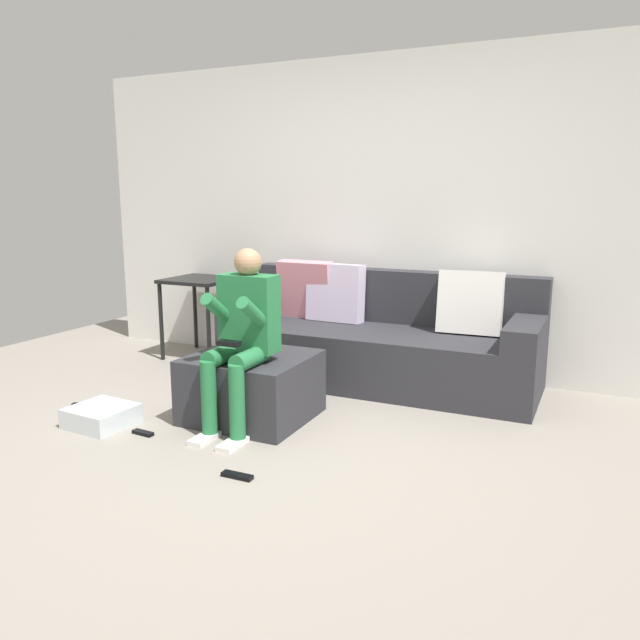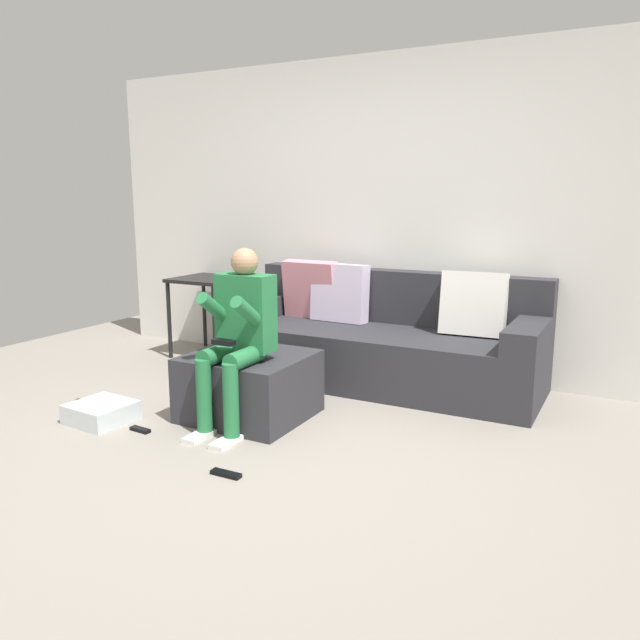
# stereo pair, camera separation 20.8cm
# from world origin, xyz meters

# --- Properties ---
(ground_plane) EXTENTS (7.01, 7.01, 0.00)m
(ground_plane) POSITION_xyz_m (0.00, 0.00, 0.00)
(ground_plane) COLOR gray
(wall_back) EXTENTS (5.39, 0.10, 2.53)m
(wall_back) POSITION_xyz_m (0.00, 2.17, 1.27)
(wall_back) COLOR silver
(wall_back) RESTS_ON ground_plane
(couch_sectional) EXTENTS (2.40, 0.87, 0.91)m
(couch_sectional) POSITION_xyz_m (0.17, 1.74, 0.33)
(couch_sectional) COLOR #2D2D33
(couch_sectional) RESTS_ON ground_plane
(ottoman) EXTENTS (0.75, 0.70, 0.42)m
(ottoman) POSITION_xyz_m (-0.30, 0.61, 0.21)
(ottoman) COLOR #2D2D33
(ottoman) RESTS_ON ground_plane
(person_seated) EXTENTS (0.36, 0.57, 1.12)m
(person_seated) POSITION_xyz_m (-0.26, 0.43, 0.63)
(person_seated) COLOR #26723F
(person_seated) RESTS_ON ground_plane
(storage_bin) EXTENTS (0.40, 0.38, 0.12)m
(storage_bin) POSITION_xyz_m (-1.10, 0.08, 0.06)
(storage_bin) COLOR silver
(storage_bin) RESTS_ON ground_plane
(side_table) EXTENTS (0.56, 0.56, 0.71)m
(side_table) POSITION_xyz_m (-1.54, 1.79, 0.60)
(side_table) COLOR black
(side_table) RESTS_ON ground_plane
(remote_near_ottoman) EXTENTS (0.17, 0.05, 0.02)m
(remote_near_ottoman) POSITION_xyz_m (0.09, -0.20, 0.01)
(remote_near_ottoman) COLOR black
(remote_near_ottoman) RESTS_ON ground_plane
(remote_by_storage_bin) EXTENTS (0.15, 0.06, 0.02)m
(remote_by_storage_bin) POSITION_xyz_m (-0.76, 0.07, 0.01)
(remote_by_storage_bin) COLOR black
(remote_by_storage_bin) RESTS_ON ground_plane
(remote_under_side_table) EXTENTS (0.20, 0.11, 0.02)m
(remote_under_side_table) POSITION_xyz_m (-1.46, 0.30, 0.01)
(remote_under_side_table) COLOR black
(remote_under_side_table) RESTS_ON ground_plane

